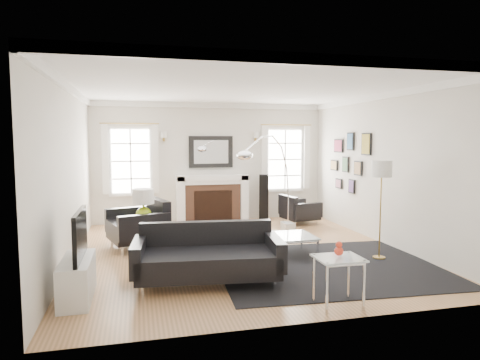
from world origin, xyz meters
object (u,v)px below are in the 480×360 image
object	(u,v)px
fireplace	(212,199)
armchair_right	(298,211)
coffee_table	(290,237)
armchair_left	(141,225)
gourd_lamp	(143,203)
sofa	(208,257)
arc_floor_lamp	(268,181)

from	to	relation	value
fireplace	armchair_right	xyz separation A→B (m)	(1.88, -0.69, -0.24)
armchair_right	coffee_table	world-z (taller)	armchair_right
coffee_table	armchair_left	bearing A→B (deg)	153.92
fireplace	gourd_lamp	xyz separation A→B (m)	(-1.62, -2.25, 0.28)
sofa	armchair_right	bearing A→B (deg)	52.86
armchair_right	armchair_left	bearing A→B (deg)	-159.06
gourd_lamp	sofa	bearing A→B (deg)	-67.78
fireplace	sofa	bearing A→B (deg)	-100.79
armchair_right	arc_floor_lamp	bearing A→B (deg)	-132.18
gourd_lamp	armchair_right	bearing A→B (deg)	24.05
gourd_lamp	arc_floor_lamp	size ratio (longest dim) A/B	0.28
armchair_left	coffee_table	size ratio (longest dim) A/B	1.62
armchair_left	arc_floor_lamp	bearing A→B (deg)	3.29
armchair_left	gourd_lamp	world-z (taller)	gourd_lamp
coffee_table	gourd_lamp	xyz separation A→B (m)	(-2.37, 0.98, 0.51)
fireplace	coffee_table	world-z (taller)	fireplace
fireplace	armchair_right	size ratio (longest dim) A/B	1.85
fireplace	coffee_table	xyz separation A→B (m)	(0.75, -3.23, -0.23)
fireplace	coffee_table	bearing A→B (deg)	-76.92
arc_floor_lamp	sofa	bearing A→B (deg)	-124.21
sofa	gourd_lamp	size ratio (longest dim) A/B	3.46
armchair_right	coffee_table	distance (m)	2.78
sofa	armchair_right	size ratio (longest dim) A/B	2.23
armchair_right	arc_floor_lamp	xyz separation A→B (m)	(-1.10, -1.22, 0.83)
sofa	arc_floor_lamp	distance (m)	2.92
sofa	gourd_lamp	xyz separation A→B (m)	(-0.81, 1.99, 0.48)
gourd_lamp	arc_floor_lamp	bearing A→B (deg)	8.16
fireplace	arc_floor_lamp	world-z (taller)	arc_floor_lamp
sofa	armchair_right	world-z (taller)	sofa
fireplace	armchair_left	size ratio (longest dim) A/B	1.35
fireplace	arc_floor_lamp	distance (m)	2.14
fireplace	armchair_left	bearing A→B (deg)	-129.25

